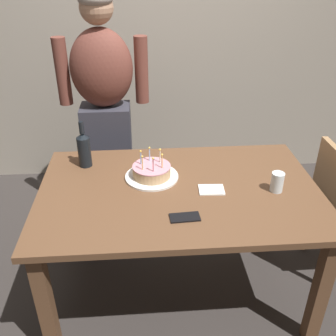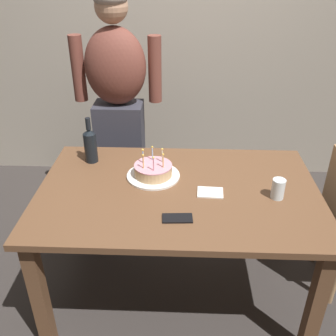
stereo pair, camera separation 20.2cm
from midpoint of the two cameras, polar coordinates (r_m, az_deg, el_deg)
name	(u,v)px [view 2 (the right image)]	position (r m, az deg, el deg)	size (l,w,h in m)	color
ground_plane	(177,287)	(2.51, 3.73, -17.53)	(10.00, 10.00, 0.00)	#332D2B
back_wall	(182,28)	(3.30, 4.05, 20.19)	(5.20, 0.10, 2.60)	#9E9384
dining_table	(178,204)	(2.09, 4.31, -5.48)	(1.50, 0.96, 0.74)	brown
birthday_cake	(153,171)	(2.12, 0.49, -0.58)	(0.30, 0.30, 0.16)	white
water_glass_near	(278,189)	(2.04, 18.94, -3.06)	(0.07, 0.07, 0.11)	silver
wine_bottle	(90,145)	(2.27, -9.09, 3.42)	(0.08, 0.08, 0.28)	black
cell_phone	(178,218)	(1.82, 4.72, -7.62)	(0.14, 0.07, 0.01)	black
napkin_stack	(210,192)	(2.02, 9.22, -3.73)	(0.13, 0.10, 0.01)	white
person_man_bearded	(118,110)	(2.71, -5.32, 8.60)	(0.61, 0.27, 1.66)	#33333D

